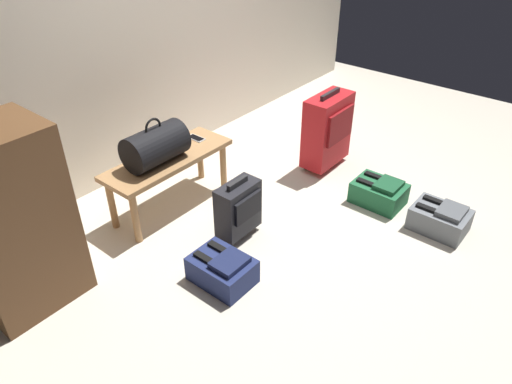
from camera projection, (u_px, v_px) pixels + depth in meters
ground_plane at (302, 224)px, 3.48m from camera, size 6.60×6.60×0.00m
bench at (169, 165)px, 3.47m from camera, size 1.00×0.36×0.43m
duffel_bag_black at (155, 146)px, 3.30m from camera, size 0.44×0.26×0.34m
cell_phone at (196, 138)px, 3.67m from camera, size 0.07×0.14×0.01m
suitcase_upright_red at (327, 129)px, 3.98m from camera, size 0.45×0.25×0.68m
suitcase_small_charcoal at (239, 208)px, 3.23m from camera, size 0.32×0.19×0.46m
backpack_grey at (440, 219)px, 3.38m from camera, size 0.28×0.38×0.21m
backpack_navy at (223, 269)px, 2.94m from camera, size 0.28×0.38×0.21m
backpack_green at (379, 193)px, 3.65m from camera, size 0.28×0.38×0.21m
side_cabinet at (12, 222)px, 2.59m from camera, size 0.56×0.44×1.10m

